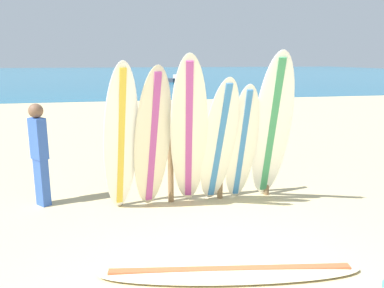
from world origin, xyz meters
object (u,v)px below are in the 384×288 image
surfboard_rack (196,159)px  surfboard_leaning_center_left (189,135)px  surfboard_leaning_left (153,140)px  surfboard_leaning_right (271,130)px  surfboard_lying_on_sand (230,271)px  surfboard_leaning_center (219,143)px  small_boat_offshore (178,79)px  surfboard_leaning_center_right (242,145)px  surfboard_leaning_far_left (121,140)px  beachgoer_standing (39,151)px

surfboard_rack → surfboard_leaning_center_left: 0.69m
surfboard_leaning_left → surfboard_leaning_right: size_ratio=0.92×
surfboard_leaning_center_left → surfboard_lying_on_sand: 2.12m
surfboard_leaning_center → small_boat_offshore: (4.90, 32.13, -0.76)m
surfboard_rack → surfboard_leaning_left: (-0.72, -0.34, 0.41)m
surfboard_leaning_center_right → surfboard_rack: bearing=152.4°
surfboard_leaning_far_left → surfboard_leaning_center: 1.44m
surfboard_lying_on_sand → surfboard_leaning_left: bearing=107.8°
surfboard_leaning_far_left → surfboard_leaning_right: surfboard_leaning_right is taller
surfboard_leaning_center_left → surfboard_leaning_center_right: surfboard_leaning_center_left is taller
surfboard_rack → surfboard_lying_on_sand: surfboard_rack is taller
surfboard_leaning_center_left → beachgoer_standing: bearing=161.9°
surfboard_rack → surfboard_leaning_left: bearing=-154.8°
surfboard_leaning_center_left → beachgoer_standing: surfboard_leaning_center_left is taller
beachgoer_standing → small_boat_offshore: bearing=76.5°
surfboard_rack → surfboard_leaning_far_left: 1.30m
surfboard_leaning_left → surfboard_leaning_center_left: size_ratio=0.93×
small_boat_offshore → surfboard_rack: bearing=-99.2°
surfboard_rack → surfboard_leaning_center: size_ratio=1.26×
beachgoer_standing → surfboard_leaning_left: bearing=-19.8°
surfboard_leaning_far_left → surfboard_lying_on_sand: size_ratio=0.78×
surfboard_leaning_center → surfboard_rack: bearing=124.1°
surfboard_lying_on_sand → beachgoer_standing: bearing=132.4°
surfboard_leaning_center_right → small_boat_offshore: surfboard_leaning_center_right is taller
surfboard_leaning_left → surfboard_leaning_center_right: 1.37m
surfboard_rack → surfboard_leaning_center_left: surfboard_leaning_center_left is taller
surfboard_leaning_center_left → surfboard_leaning_center_right: 0.88m
surfboard_leaning_center_right → surfboard_leaning_right: 0.50m
surfboard_leaning_center_left → surfboard_leaning_right: bearing=0.7°
surfboard_leaning_center_left → surfboard_rack: bearing=65.7°
surfboard_leaning_far_left → surfboard_leaning_center_left: surfboard_leaning_center_left is taller
surfboard_leaning_center → surfboard_leaning_center_right: size_ratio=1.06×
surfboard_leaning_right → surfboard_leaning_far_left: bearing=178.4°
surfboard_lying_on_sand → small_boat_offshore: (5.27, 33.98, 0.22)m
surfboard_rack → surfboard_lying_on_sand: size_ratio=0.89×
surfboard_leaning_center_right → small_boat_offshore: (4.52, 32.08, -0.70)m
surfboard_leaning_center_right → beachgoer_standing: size_ratio=1.20×
surfboard_leaning_left → small_boat_offshore: (5.88, 32.08, -0.84)m
beachgoer_standing → small_boat_offshore: beachgoer_standing is taller
surfboard_leaning_far_left → small_boat_offshore: bearing=78.8°
surfboard_leaning_left → surfboard_lying_on_sand: surfboard_leaning_left is taller
surfboard_leaning_right → surfboard_leaning_center: bearing=177.2°
beachgoer_standing → surfboard_leaning_center: bearing=-13.9°
beachgoer_standing → small_boat_offshore: 32.38m
surfboard_leaning_center_right → beachgoer_standing: 3.10m
surfboard_leaning_left → surfboard_leaning_center_right: surfboard_leaning_left is taller
beachgoer_standing → surfboard_leaning_center_left: bearing=-18.1°
surfboard_leaning_center_left → surfboard_lying_on_sand: (0.09, -1.79, -1.14)m
surfboard_leaning_right → surfboard_lying_on_sand: surfboard_leaning_right is taller
surfboard_rack → surfboard_leaning_center: bearing=-55.9°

